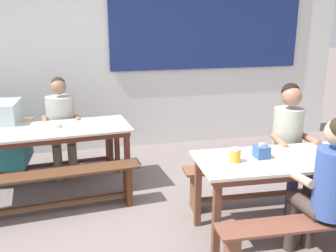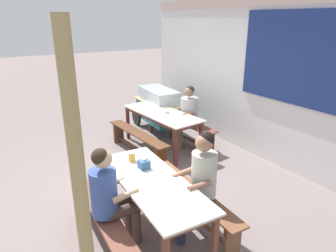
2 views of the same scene
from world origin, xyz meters
name	(u,v)px [view 1 (image 1 of 2)]	position (x,y,z in m)	size (l,w,h in m)	color
ground_plane	(169,229)	(0.00, 0.00, 0.00)	(40.00, 40.00, 0.00)	slate
backdrop_wall	(132,47)	(0.06, 2.59, 1.56)	(6.89, 0.23, 2.95)	silver
dining_table_far	(47,135)	(-1.15, 1.14, 0.69)	(1.92, 0.89, 0.77)	beige
dining_table_near	(296,165)	(1.11, -0.33, 0.69)	(1.87, 0.78, 0.77)	beige
bench_far_back	(49,151)	(-1.20, 1.72, 0.31)	(1.85, 0.48, 0.46)	brown
bench_far_front	(52,187)	(-1.09, 0.56, 0.31)	(1.83, 0.41, 0.46)	#53311D
bench_near_back	(265,178)	(1.14, 0.25, 0.31)	(1.82, 0.34, 0.46)	brown
bench_near_front	(328,237)	(1.08, -0.91, 0.30)	(1.86, 0.33, 0.46)	brown
person_near_front	(326,184)	(1.06, -0.83, 0.73)	(0.42, 0.54, 1.30)	#493833
person_right_near_table	(290,139)	(1.35, 0.17, 0.76)	(0.44, 0.57, 1.34)	#282F49
person_center_facing	(61,120)	(-1.01, 1.68, 0.72)	(0.49, 0.56, 1.27)	#6C6753
tissue_box	(261,152)	(0.79, -0.27, 0.83)	(0.12, 0.13, 0.13)	#375D97
condiment_jar	(235,155)	(0.52, -0.31, 0.83)	(0.09, 0.09, 0.12)	gold
soup_bowl	(56,125)	(-1.05, 1.20, 0.79)	(0.12, 0.12, 0.05)	silver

